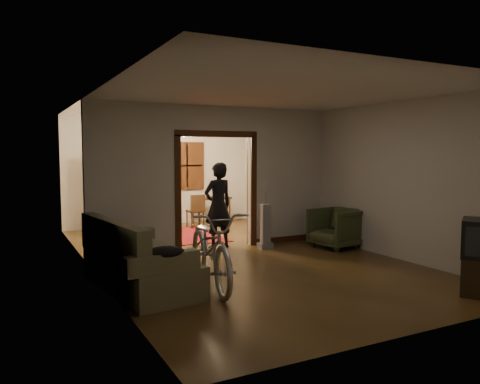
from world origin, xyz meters
TOP-DOWN VIEW (x-y plane):
  - floor at (0.00, 0.00)m, footprint 5.00×8.50m
  - ceiling at (0.00, 0.00)m, footprint 5.00×8.50m
  - wall_back at (0.00, 4.25)m, footprint 5.00×0.02m
  - wall_left at (-2.50, 0.00)m, footprint 0.02×8.50m
  - wall_right at (2.50, 0.00)m, footprint 0.02×8.50m
  - partition_wall at (0.00, 0.75)m, footprint 5.00×0.14m
  - door_casing at (0.00, 0.75)m, footprint 1.74×0.20m
  - far_window at (0.70, 4.21)m, footprint 0.98×0.06m
  - chandelier at (0.00, 2.50)m, footprint 0.24×0.24m
  - light_switch at (1.05, 0.68)m, footprint 0.08×0.01m
  - sofa at (-2.07, -1.30)m, footprint 1.25×2.25m
  - rolled_paper at (-1.97, -1.00)m, footprint 0.11×0.87m
  - jacket at (-2.02, -2.21)m, footprint 0.49×0.37m
  - bicycle at (-1.15, -1.65)m, footprint 1.06×2.20m
  - armchair at (2.15, -0.31)m, footprint 0.97×0.95m
  - vacuum at (0.87, 0.30)m, footprint 0.31×0.27m
  - person at (0.05, 0.76)m, footprint 0.68×0.50m
  - oriental_rug at (-0.18, 2.41)m, footprint 1.91×2.42m
  - locker at (-1.18, 4.01)m, footprint 1.01×0.66m
  - globe at (-1.18, 4.01)m, footprint 0.26×0.26m
  - desk at (1.18, 3.67)m, footprint 0.98×0.57m
  - desk_chair at (0.58, 3.32)m, footprint 0.42×0.42m

SIDE VIEW (x-z plane):
  - floor at x=0.00m, z-range -0.01..0.01m
  - oriental_rug at x=-0.18m, z-range 0.00..0.02m
  - desk at x=1.18m, z-range 0.00..0.71m
  - armchair at x=2.15m, z-range 0.00..0.79m
  - desk_chair at x=0.58m, z-range 0.00..0.85m
  - vacuum at x=0.87m, z-range 0.00..0.89m
  - sofa at x=-2.07m, z-range 0.00..0.98m
  - rolled_paper at x=-1.97m, z-range 0.48..0.58m
  - bicycle at x=-1.15m, z-range 0.00..1.11m
  - jacket at x=-2.02m, z-range 0.61..0.75m
  - person at x=0.05m, z-range 0.00..1.70m
  - locker at x=-1.18m, z-range 0.00..1.89m
  - door_casing at x=0.00m, z-range -0.06..2.26m
  - light_switch at x=1.05m, z-range 1.19..1.31m
  - wall_back at x=0.00m, z-range 0.00..2.80m
  - wall_left at x=-2.50m, z-range 0.00..2.80m
  - wall_right at x=2.50m, z-range 0.00..2.80m
  - partition_wall at x=0.00m, z-range 0.00..2.80m
  - far_window at x=0.70m, z-range 0.91..2.19m
  - globe at x=-1.18m, z-range 1.81..2.07m
  - chandelier at x=0.00m, z-range 2.23..2.47m
  - ceiling at x=0.00m, z-range 2.79..2.80m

